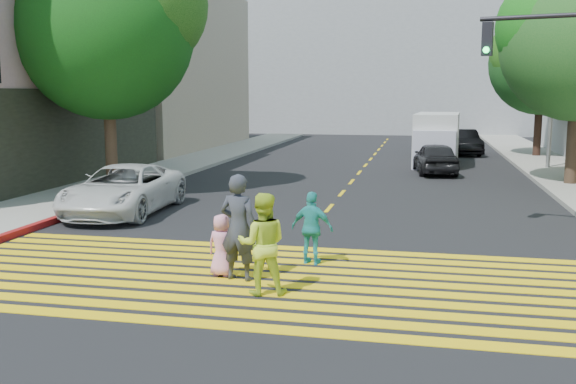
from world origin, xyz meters
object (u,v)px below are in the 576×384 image
(pedestrian_woman, at_px, (262,244))
(white_sedan, at_px, (124,190))
(pedestrian_extra, at_px, (312,228))
(silver_car, at_px, (435,141))
(tree_left, at_px, (108,22))
(dark_car_near, at_px, (435,158))
(white_van, at_px, (437,141))
(dark_car_parked, at_px, (463,142))
(pedestrian_child, at_px, (222,245))
(pedestrian_man, at_px, (239,227))
(tree_right_far, at_px, (543,57))

(pedestrian_woman, distance_m, white_sedan, 8.69)
(pedestrian_extra, bearing_deg, silver_car, -86.09)
(tree_left, bearing_deg, white_sedan, -59.78)
(pedestrian_woman, distance_m, dark_car_near, 18.23)
(tree_left, height_order, white_sedan, tree_left)
(silver_car, bearing_deg, white_van, 96.09)
(pedestrian_extra, height_order, white_van, white_van)
(white_van, bearing_deg, dark_car_parked, 78.84)
(pedestrian_extra, bearing_deg, dark_car_near, -89.43)
(pedestrian_child, relative_size, pedestrian_extra, 0.80)
(dark_car_near, bearing_deg, silver_car, -98.51)
(white_sedan, height_order, silver_car, silver_car)
(pedestrian_man, distance_m, pedestrian_woman, 0.96)
(white_van, bearing_deg, tree_right_far, 44.08)
(pedestrian_extra, height_order, silver_car, pedestrian_extra)
(tree_left, xyz_separation_m, white_sedan, (2.24, -3.84, -5.17))
(tree_left, bearing_deg, pedestrian_woman, -52.11)
(silver_car, xyz_separation_m, dark_car_parked, (1.56, -0.43, -0.00))
(white_sedan, height_order, white_van, white_van)
(tree_left, height_order, pedestrian_extra, tree_left)
(pedestrian_woman, relative_size, white_van, 0.33)
(pedestrian_man, xyz_separation_m, white_van, (3.87, 20.72, 0.18))
(pedestrian_woman, relative_size, dark_car_near, 0.44)
(white_sedan, bearing_deg, dark_car_parked, 60.29)
(tree_right_far, relative_size, pedestrian_woman, 4.44)
(pedestrian_extra, bearing_deg, tree_left, -33.90)
(pedestrian_man, height_order, pedestrian_child, pedestrian_man)
(dark_car_near, bearing_deg, pedestrian_man, 69.79)
(tree_left, distance_m, silver_car, 21.43)
(pedestrian_child, bearing_deg, pedestrian_woman, 148.80)
(tree_left, height_order, pedestrian_woman, tree_left)
(pedestrian_man, relative_size, pedestrian_child, 1.67)
(pedestrian_child, xyz_separation_m, white_sedan, (-4.76, 5.57, 0.10))
(pedestrian_extra, distance_m, white_van, 19.53)
(dark_car_parked, xyz_separation_m, white_van, (-1.57, -5.93, 0.48))
(dark_car_parked, distance_m, white_van, 6.15)
(tree_left, distance_m, pedestrian_extra, 12.90)
(dark_car_near, height_order, white_van, white_van)
(tree_right_far, xyz_separation_m, pedestrian_woman, (-8.63, -26.04, -4.43))
(pedestrian_child, bearing_deg, pedestrian_extra, -131.74)
(white_sedan, distance_m, silver_car, 23.16)
(pedestrian_man, bearing_deg, white_van, -91.11)
(dark_car_parked, bearing_deg, pedestrian_child, -111.16)
(tree_right_far, height_order, dark_car_parked, tree_right_far)
(tree_left, height_order, tree_right_far, tree_left)
(dark_car_parked, relative_size, white_van, 0.80)
(tree_right_far, xyz_separation_m, pedestrian_man, (-9.27, -25.32, -4.32))
(pedestrian_child, bearing_deg, tree_left, -43.20)
(pedestrian_extra, bearing_deg, tree_right_far, -98.75)
(tree_right_far, relative_size, pedestrian_extra, 5.28)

